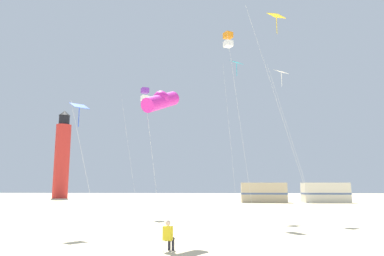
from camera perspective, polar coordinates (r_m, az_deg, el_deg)
name	(u,v)px	position (r m, az deg, el deg)	size (l,w,h in m)	color
kite_flyer_standing	(169,235)	(14.06, -3.81, -16.88)	(0.43, 0.56, 1.16)	yellow
kite_diamond_gold	(277,25)	(23.18, 13.55, 15.95)	(3.40, 2.64, 13.13)	silver
kite_tube_magenta	(161,101)	(17.03, -5.05, 4.41)	(1.69, 2.56, 7.19)	silver
kite_diamond_cyan	(236,70)	(30.72, 7.13, 9.36)	(1.78, 1.78, 13.10)	silver
kite_diamond_blue	(80,110)	(20.95, -17.74, 2.79)	(1.97, 1.97, 7.14)	silver
kite_box_orange	(228,40)	(28.44, 5.88, 13.98)	(2.03, 2.03, 14.28)	silver
kite_box_violet	(145,95)	(31.61, -7.65, 5.38)	(2.54, 2.54, 11.00)	silver
kite_diamond_white	(282,78)	(28.86, 14.39, 7.87)	(3.19, 2.41, 11.57)	silver
lighthouse_distant	(62,157)	(71.88, -20.29, -4.36)	(2.80, 2.80, 16.80)	red
rv_van_tan	(264,193)	(52.35, 11.52, -10.22)	(6.55, 2.66, 2.80)	#C6B28C
rv_van_cream	(325,193)	(54.43, 20.81, -9.77)	(6.51, 2.55, 2.80)	beige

